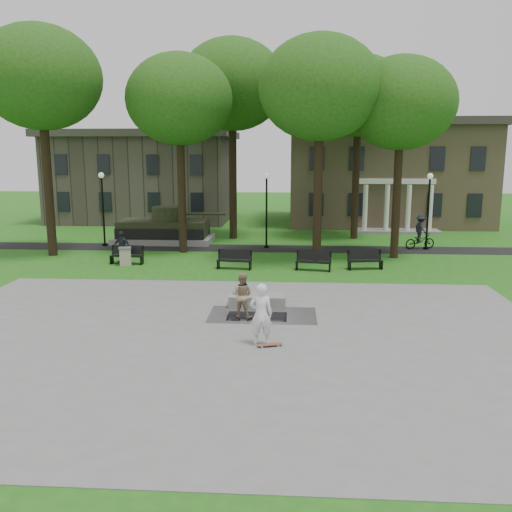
{
  "coord_description": "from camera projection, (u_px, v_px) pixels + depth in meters",
  "views": [
    {
      "loc": [
        1.98,
        -21.64,
        6.02
      ],
      "look_at": [
        0.47,
        2.24,
        1.4
      ],
      "focal_mm": 38.0,
      "sensor_mm": 36.0,
      "label": 1
    }
  ],
  "objects": [
    {
      "name": "trash_bin",
      "position": [
        125.0,
        256.0,
        29.14
      ],
      "size": [
        0.83,
        0.83,
        0.96
      ],
      "rotation": [
        0.0,
        0.0,
        0.31
      ],
      "color": "#A39B86",
      "rests_on": "ground"
    },
    {
      "name": "park_bench_1",
      "position": [
        234.0,
        259.0,
        28.19
      ],
      "size": [
        1.84,
        0.72,
        1.0
      ],
      "rotation": [
        0.0,
        0.0,
        -0.11
      ],
      "color": "black",
      "rests_on": "ground"
    },
    {
      "name": "puddle",
      "position": [
        257.0,
        316.0,
        20.04
      ],
      "size": [
        2.2,
        1.2,
        0.0
      ],
      "primitive_type": "cube",
      "color": "black",
      "rests_on": "plaza"
    },
    {
      "name": "tree_2",
      "position": [
        320.0,
        89.0,
        28.82
      ],
      "size": [
        6.6,
        6.6,
        12.16
      ],
      "color": "black",
      "rests_on": "ground"
    },
    {
      "name": "lamp_right",
      "position": [
        428.0,
        205.0,
        33.35
      ],
      "size": [
        0.36,
        0.36,
        4.73
      ],
      "color": "black",
      "rests_on": "ground"
    },
    {
      "name": "park_bench_3",
      "position": [
        365.0,
        259.0,
        28.12
      ],
      "size": [
        1.85,
        0.84,
        1.0
      ],
      "rotation": [
        0.0,
        0.0,
        0.18
      ],
      "color": "black",
      "rests_on": "ground"
    },
    {
      "name": "tree_5",
      "position": [
        359.0,
        96.0,
        36.4
      ],
      "size": [
        6.4,
        6.4,
        12.44
      ],
      "color": "black",
      "rests_on": "ground"
    },
    {
      "name": "ground",
      "position": [
        241.0,
        299.0,
        22.47
      ],
      "size": [
        120.0,
        120.0,
        0.0
      ],
      "primitive_type": "plane",
      "color": "#1D5D16",
      "rests_on": "ground"
    },
    {
      "name": "park_bench_0",
      "position": [
        127.0,
        254.0,
        29.45
      ],
      "size": [
        1.82,
        0.62,
        1.0
      ],
      "rotation": [
        0.0,
        0.0,
        -0.05
      ],
      "color": "black",
      "rests_on": "ground"
    },
    {
      "name": "footpath",
      "position": [
        258.0,
        248.0,
        34.23
      ],
      "size": [
        44.0,
        2.6,
        0.01
      ],
      "primitive_type": "cube",
      "color": "black",
      "rests_on": "ground"
    },
    {
      "name": "building_left",
      "position": [
        145.0,
        179.0,
        48.44
      ],
      "size": [
        15.0,
        10.0,
        7.2
      ],
      "primitive_type": "cube",
      "color": "#4C443D",
      "rests_on": "ground"
    },
    {
      "name": "lamp_mid",
      "position": [
        267.0,
        204.0,
        33.96
      ],
      "size": [
        0.36,
        0.36,
        4.73
      ],
      "color": "black",
      "rests_on": "ground"
    },
    {
      "name": "pedestrian_walker",
      "position": [
        122.0,
        247.0,
        29.79
      ],
      "size": [
        1.09,
        0.67,
        1.74
      ],
      "primitive_type": "imported",
      "rotation": [
        0.0,
        0.0,
        -0.26
      ],
      "color": "#21242D",
      "rests_on": "ground"
    },
    {
      "name": "park_bench_2",
      "position": [
        313.0,
        260.0,
        27.83
      ],
      "size": [
        1.85,
        0.85,
        1.0
      ],
      "rotation": [
        0.0,
        0.0,
        -0.19
      ],
      "color": "black",
      "rests_on": "ground"
    },
    {
      "name": "tank_monument",
      "position": [
        164.0,
        230.0,
        36.43
      ],
      "size": [
        7.45,
        3.4,
        2.4
      ],
      "color": "gray",
      "rests_on": "ground"
    },
    {
      "name": "skateboarder",
      "position": [
        261.0,
        314.0,
        16.96
      ],
      "size": [
        0.76,
        0.53,
        1.99
      ],
      "primitive_type": "imported",
      "rotation": [
        0.0,
        0.0,
        3.22
      ],
      "color": "white",
      "rests_on": "plaza"
    },
    {
      "name": "tree_3",
      "position": [
        401.0,
        104.0,
        29.65
      ],
      "size": [
        6.0,
        6.0,
        11.19
      ],
      "color": "black",
      "rests_on": "ground"
    },
    {
      "name": "tree_1",
      "position": [
        179.0,
        100.0,
        31.34
      ],
      "size": [
        6.2,
        6.2,
        11.63
      ],
      "color": "black",
      "rests_on": "ground"
    },
    {
      "name": "cyclist",
      "position": [
        420.0,
        235.0,
        33.89
      ],
      "size": [
        2.07,
        1.24,
        2.16
      ],
      "rotation": [
        0.0,
        0.0,
        1.86
      ],
      "color": "black",
      "rests_on": "ground"
    },
    {
      "name": "plaza",
      "position": [
        228.0,
        340.0,
        17.57
      ],
      "size": [
        22.0,
        16.0,
        0.02
      ],
      "primitive_type": "cube",
      "color": "gray",
      "rests_on": "ground"
    },
    {
      "name": "tree_0",
      "position": [
        40.0,
        78.0,
        30.13
      ],
      "size": [
        6.8,
        6.8,
        12.97
      ],
      "color": "black",
      "rests_on": "ground"
    },
    {
      "name": "concrete_block",
      "position": [
        258.0,
        300.0,
        21.41
      ],
      "size": [
        2.22,
        1.03,
        0.45
      ],
      "primitive_type": "cube",
      "rotation": [
        0.0,
        0.0,
        -0.02
      ],
      "color": "gray",
      "rests_on": "plaza"
    },
    {
      "name": "skateboard",
      "position": [
        270.0,
        345.0,
        16.95
      ],
      "size": [
        0.8,
        0.41,
        0.07
      ],
      "primitive_type": "cube",
      "rotation": [
        0.0,
        0.0,
        0.29
      ],
      "color": "brown",
      "rests_on": "plaza"
    },
    {
      "name": "lamp_left",
      "position": [
        103.0,
        203.0,
        34.61
      ],
      "size": [
        0.36,
        0.36,
        4.73
      ],
      "color": "black",
      "rests_on": "ground"
    },
    {
      "name": "building_right",
      "position": [
        384.0,
        171.0,
        46.5
      ],
      "size": [
        17.0,
        12.0,
        8.6
      ],
      "color": "#9E8460",
      "rests_on": "ground"
    },
    {
      "name": "friend_watching",
      "position": [
        242.0,
        295.0,
        19.8
      ],
      "size": [
        0.95,
        0.82,
        1.68
      ],
      "primitive_type": "imported",
      "rotation": [
        0.0,
        0.0,
        2.89
      ],
      "color": "#947F5F",
      "rests_on": "plaza"
    },
    {
      "name": "tree_4",
      "position": [
        232.0,
        85.0,
        36.3
      ],
      "size": [
        7.2,
        7.2,
        13.5
      ],
      "color": "black",
      "rests_on": "ground"
    }
  ]
}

